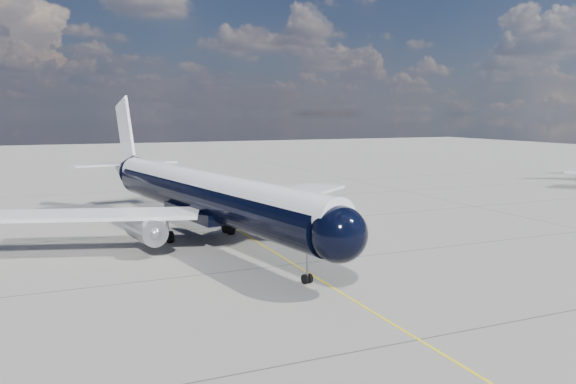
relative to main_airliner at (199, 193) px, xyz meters
The scene contains 3 objects.
ground 10.38m from the main_airliner, 64.62° to the left, with size 320.00×320.00×0.00m, color gray.
taxiway_centerline 6.80m from the main_airliner, 41.68° to the left, with size 0.16×160.00×0.01m, color yellow.
main_airliner is the anchor object (origin of this frame).
Camera 1 is at (-16.05, -26.31, 10.85)m, focal length 35.00 mm.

